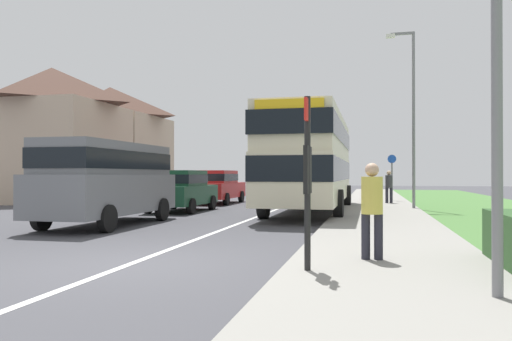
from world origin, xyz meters
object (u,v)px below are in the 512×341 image
(cycle_route_sign, at_px, (392,176))
(street_lamp_mid, at_px, (411,108))
(parked_van_grey, at_px, (108,177))
(pedestrian_walking_away, at_px, (389,185))
(double_decker_bus, at_px, (311,158))
(parked_car_dark_green, at_px, (181,189))
(bus_stop_sign, at_px, (307,171))
(pedestrian_at_stop, at_px, (372,206))
(parked_car_red, at_px, (218,185))

(cycle_route_sign, distance_m, street_lamp_mid, 6.49)
(parked_van_grey, xyz_separation_m, pedestrian_walking_away, (8.35, 11.39, -0.44))
(double_decker_bus, distance_m, parked_car_dark_green, 5.32)
(parked_van_grey, distance_m, bus_stop_sign, 8.99)
(parked_car_dark_green, height_order, street_lamp_mid, street_lamp_mid)
(pedestrian_walking_away, xyz_separation_m, street_lamp_mid, (0.74, -3.50, 3.22))
(parked_van_grey, height_order, cycle_route_sign, cycle_route_sign)
(parked_car_dark_green, height_order, pedestrian_at_stop, pedestrian_at_stop)
(pedestrian_walking_away, distance_m, bus_stop_sign, 17.58)
(pedestrian_walking_away, height_order, street_lamp_mid, street_lamp_mid)
(pedestrian_walking_away, bearing_deg, parked_car_dark_green, -144.52)
(bus_stop_sign, height_order, street_lamp_mid, street_lamp_mid)
(double_decker_bus, height_order, bus_stop_sign, double_decker_bus)
(parked_car_red, relative_size, cycle_route_sign, 1.81)
(double_decker_bus, distance_m, parked_car_red, 7.34)
(double_decker_bus, height_order, cycle_route_sign, double_decker_bus)
(pedestrian_walking_away, distance_m, street_lamp_mid, 4.81)
(bus_stop_sign, height_order, cycle_route_sign, bus_stop_sign)
(cycle_route_sign, height_order, street_lamp_mid, street_lamp_mid)
(parked_car_red, xyz_separation_m, cycle_route_sign, (8.70, 2.71, 0.50))
(parked_car_red, xyz_separation_m, street_lamp_mid, (9.21, -3.14, 3.27))
(parked_van_grey, distance_m, parked_car_red, 11.05)
(pedestrian_at_stop, relative_size, street_lamp_mid, 0.23)
(cycle_route_sign, bearing_deg, parked_car_dark_green, -135.86)
(parked_car_dark_green, bearing_deg, bus_stop_sign, -60.66)
(parked_car_red, height_order, cycle_route_sign, cycle_route_sign)
(double_decker_bus, bearing_deg, bus_stop_sign, -83.54)
(double_decker_bus, distance_m, cycle_route_sign, 8.34)
(double_decker_bus, bearing_deg, pedestrian_at_stop, -78.38)
(double_decker_bus, height_order, street_lamp_mid, street_lamp_mid)
(parked_car_red, distance_m, cycle_route_sign, 9.13)
(parked_car_dark_green, bearing_deg, cycle_route_sign, 44.14)
(parked_car_dark_green, bearing_deg, pedestrian_walking_away, 35.48)
(pedestrian_at_stop, bearing_deg, parked_van_grey, 146.52)
(double_decker_bus, xyz_separation_m, bus_stop_sign, (1.39, -12.24, -0.60))
(bus_stop_sign, relative_size, street_lamp_mid, 0.36)
(pedestrian_walking_away, relative_size, street_lamp_mid, 0.23)
(double_decker_bus, bearing_deg, street_lamp_mid, 24.22)
(double_decker_bus, bearing_deg, parked_van_grey, -130.34)
(bus_stop_sign, bearing_deg, parked_car_dark_green, 119.34)
(double_decker_bus, relative_size, cycle_route_sign, 4.30)
(parked_car_red, distance_m, pedestrian_walking_away, 8.48)
(parked_car_dark_green, xyz_separation_m, bus_stop_sign, (6.52, -11.59, 0.64))
(parked_car_red, xyz_separation_m, pedestrian_at_stop, (7.63, -16.00, 0.05))
(street_lamp_mid, bearing_deg, double_decker_bus, -155.78)
(double_decker_bus, relative_size, pedestrian_walking_away, 6.49)
(parked_car_red, bearing_deg, cycle_route_sign, 17.30)
(double_decker_bus, relative_size, parked_car_red, 2.38)
(double_decker_bus, relative_size, parked_van_grey, 1.97)
(parked_car_red, bearing_deg, parked_van_grey, -89.39)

